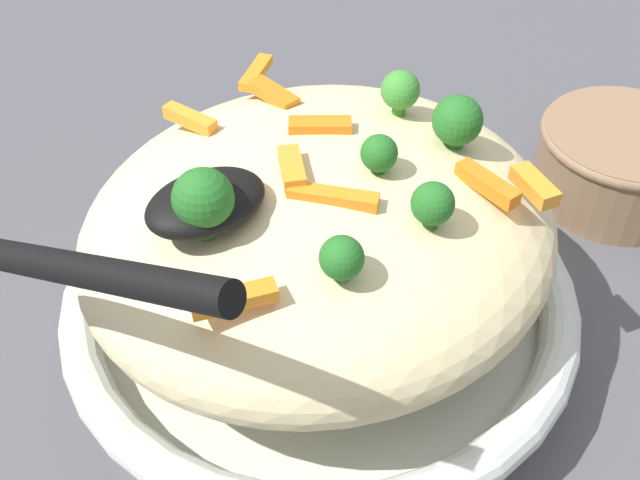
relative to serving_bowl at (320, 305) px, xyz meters
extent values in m
plane|color=#4C4C51|center=(0.00, 0.00, -0.03)|extent=(2.40, 2.40, 0.00)
cylinder|color=silver|center=(0.00, 0.00, -0.01)|extent=(0.26, 0.26, 0.03)
torus|color=silver|center=(0.00, 0.00, 0.01)|extent=(0.28, 0.28, 0.02)
torus|color=black|center=(0.00, 0.00, 0.02)|extent=(0.27, 0.27, 0.00)
ellipsoid|color=beige|center=(0.00, 0.00, 0.06)|extent=(0.25, 0.23, 0.09)
cube|color=orange|center=(-0.02, -0.02, 0.10)|extent=(0.03, 0.03, 0.01)
cube|color=orange|center=(0.02, 0.00, 0.10)|extent=(0.02, 0.03, 0.01)
cube|color=orange|center=(0.03, -0.07, 0.10)|extent=(0.02, 0.03, 0.01)
cube|color=orange|center=(0.08, 0.05, 0.10)|extent=(0.04, 0.02, 0.01)
cube|color=orange|center=(-0.02, -0.07, 0.10)|extent=(0.01, 0.03, 0.01)
cube|color=orange|center=(-0.02, -0.09, 0.10)|extent=(0.03, 0.03, 0.01)
cube|color=orange|center=(-0.07, 0.07, 0.10)|extent=(0.02, 0.03, 0.01)
cube|color=orange|center=(0.01, 0.02, 0.10)|extent=(0.03, 0.04, 0.01)
cube|color=orange|center=(-0.06, 0.05, 0.10)|extent=(0.01, 0.03, 0.01)
cylinder|color=#205B1C|center=(-0.02, 0.02, 0.10)|extent=(0.01, 0.01, 0.01)
sphere|color=#236B23|center=(-0.02, 0.02, 0.11)|extent=(0.02, 0.02, 0.02)
cylinder|color=#205B1C|center=(-0.07, 0.02, 0.10)|extent=(0.01, 0.01, 0.01)
sphere|color=#236B23|center=(-0.07, 0.02, 0.11)|extent=(0.03, 0.03, 0.03)
cylinder|color=#377928|center=(-0.06, -0.02, 0.10)|extent=(0.01, 0.01, 0.01)
sphere|color=#3D8E33|center=(-0.06, -0.02, 0.11)|extent=(0.02, 0.02, 0.02)
cylinder|color=#205B1C|center=(-0.02, 0.06, 0.10)|extent=(0.01, 0.01, 0.01)
sphere|color=#236B23|center=(-0.02, 0.06, 0.11)|extent=(0.02, 0.02, 0.02)
cylinder|color=#205B1C|center=(0.07, 0.01, 0.10)|extent=(0.01, 0.01, 0.01)
sphere|color=#236B23|center=(0.07, 0.01, 0.12)|extent=(0.03, 0.03, 0.03)
cylinder|color=#205B1C|center=(0.03, 0.06, 0.10)|extent=(0.01, 0.01, 0.01)
sphere|color=#236B23|center=(0.03, 0.06, 0.11)|extent=(0.02, 0.02, 0.02)
ellipsoid|color=black|center=(0.06, 0.00, 0.11)|extent=(0.06, 0.04, 0.02)
cylinder|color=black|center=(0.14, 0.03, 0.14)|extent=(0.07, 0.16, 0.07)
cylinder|color=#8C6B4C|center=(-0.24, 0.01, 0.00)|extent=(0.11, 0.11, 0.05)
torus|color=#8C6B4C|center=(-0.24, 0.01, 0.02)|extent=(0.11, 0.11, 0.01)
camera|label=1|loc=(0.17, 0.24, 0.33)|focal=44.20mm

